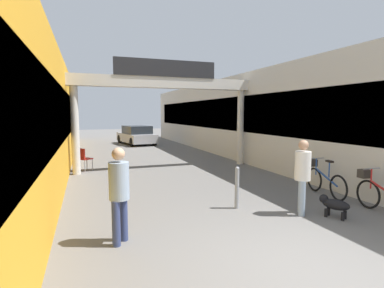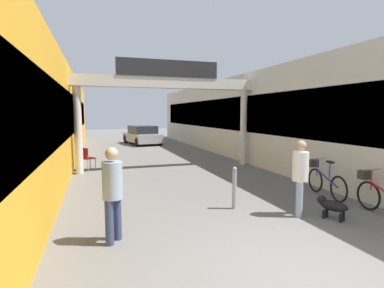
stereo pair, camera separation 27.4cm
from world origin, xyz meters
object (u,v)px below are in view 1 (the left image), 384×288
object	(u,v)px
bicycle_red_nearest	(383,194)
cafe_chair_red_nearer	(84,157)
dog_on_leash	(333,204)
bollard_post_metal	(237,187)
pedestrian_companion	(119,189)
pedestrian_with_dog	(303,172)
parked_car_silver	(136,135)
bicycle_blue_second	(323,179)

from	to	relation	value
bicycle_red_nearest	cafe_chair_red_nearer	distance (m)	9.70
dog_on_leash	bollard_post_metal	size ratio (longest dim) A/B	0.66
pedestrian_companion	pedestrian_with_dog	bearing A→B (deg)	2.59
bollard_post_metal	cafe_chair_red_nearer	bearing A→B (deg)	119.39
pedestrian_companion	dog_on_leash	size ratio (longest dim) A/B	2.52
cafe_chair_red_nearer	dog_on_leash	bearing A→B (deg)	-55.27
pedestrian_companion	parked_car_silver	distance (m)	16.74
pedestrian_companion	dog_on_leash	bearing A→B (deg)	-2.98
dog_on_leash	parked_car_silver	distance (m)	16.78
pedestrian_with_dog	bicycle_red_nearest	world-z (taller)	pedestrian_with_dog
pedestrian_with_dog	bollard_post_metal	bearing A→B (deg)	143.81
bicycle_blue_second	bollard_post_metal	world-z (taller)	bollard_post_metal
pedestrian_with_dog	pedestrian_companion	size ratio (longest dim) A/B	0.99
bollard_post_metal	parked_car_silver	size ratio (longest dim) A/B	0.23
pedestrian_companion	parked_car_silver	bearing A→B (deg)	79.86
bicycle_red_nearest	bollard_post_metal	size ratio (longest dim) A/B	1.71
bicycle_red_nearest	dog_on_leash	bearing A→B (deg)	171.71
pedestrian_companion	parked_car_silver	world-z (taller)	pedestrian_companion
pedestrian_with_dog	dog_on_leash	xyz separation A→B (m)	(0.50, -0.41, -0.65)
dog_on_leash	bicycle_red_nearest	bearing A→B (deg)	-8.29
bicycle_blue_second	dog_on_leash	bearing A→B (deg)	-127.03
pedestrian_companion	bicycle_red_nearest	distance (m)	5.68
dog_on_leash	cafe_chair_red_nearer	size ratio (longest dim) A/B	0.74
pedestrian_companion	bicycle_blue_second	bearing A→B (deg)	13.00
dog_on_leash	parked_car_silver	world-z (taller)	parked_car_silver
bicycle_red_nearest	pedestrian_with_dog	bearing A→B (deg)	161.13
parked_car_silver	bicycle_blue_second	bearing A→B (deg)	-80.20
pedestrian_with_dog	cafe_chair_red_nearer	size ratio (longest dim) A/B	1.85
cafe_chair_red_nearer	bollard_post_metal	bearing A→B (deg)	-60.61
bollard_post_metal	cafe_chair_red_nearer	world-z (taller)	bollard_post_metal
dog_on_leash	bicycle_blue_second	distance (m)	1.90
pedestrian_with_dog	cafe_chair_red_nearer	distance (m)	8.21
pedestrian_companion	bollard_post_metal	world-z (taller)	pedestrian_companion
pedestrian_with_dog	bollard_post_metal	world-z (taller)	pedestrian_with_dog
pedestrian_companion	cafe_chair_red_nearer	world-z (taller)	pedestrian_companion
pedestrian_with_dog	pedestrian_companion	xyz separation A→B (m)	(-3.93, -0.18, 0.01)
pedestrian_companion	dog_on_leash	distance (m)	4.48
pedestrian_with_dog	bicycle_red_nearest	size ratio (longest dim) A/B	0.97
pedestrian_with_dog	pedestrian_companion	distance (m)	3.93
pedestrian_with_dog	bollard_post_metal	distance (m)	1.49
pedestrian_companion	cafe_chair_red_nearer	size ratio (longest dim) A/B	1.86
bicycle_blue_second	parked_car_silver	world-z (taller)	parked_car_silver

